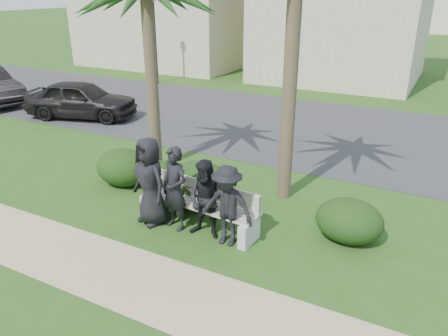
{
  "coord_description": "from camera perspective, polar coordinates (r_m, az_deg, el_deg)",
  "views": [
    {
      "loc": [
        4.73,
        -6.59,
        4.69
      ],
      "look_at": [
        0.73,
        1.0,
        1.11
      ],
      "focal_mm": 35.0,
      "sensor_mm": 36.0,
      "label": 1
    }
  ],
  "objects": [
    {
      "name": "street_lamp",
      "position": [
        23.17,
        -9.1,
        18.08
      ],
      "size": [
        0.36,
        0.36,
        4.29
      ],
      "color": "black",
      "rests_on": "ground"
    },
    {
      "name": "man_b",
      "position": [
        8.91,
        -6.44,
        -2.73
      ],
      "size": [
        0.74,
        0.58,
        1.78
      ],
      "primitive_type": "imported",
      "rotation": [
        0.0,
        0.0,
        -0.26
      ],
      "color": "black",
      "rests_on": "ground"
    },
    {
      "name": "hedge_d",
      "position": [
        10.0,
        -3.45,
        -1.95
      ],
      "size": [
        1.62,
        1.34,
        1.06
      ],
      "primitive_type": "ellipsoid",
      "color": "#16340E",
      "rests_on": "ground"
    },
    {
      "name": "hedge_b",
      "position": [
        11.14,
        -8.93,
        -0.64
      ],
      "size": [
        1.03,
        0.85,
        0.67
      ],
      "primitive_type": "ellipsoid",
      "color": "#16340E",
      "rests_on": "ground"
    },
    {
      "name": "man_a",
      "position": [
        9.17,
        -9.63,
        -1.73
      ],
      "size": [
        1.08,
        0.88,
        1.9
      ],
      "primitive_type": "imported",
      "rotation": [
        0.0,
        0.0,
        -0.34
      ],
      "color": "black",
      "rests_on": "ground"
    },
    {
      "name": "ground",
      "position": [
        9.37,
        -6.88,
        -7.56
      ],
      "size": [
        160.0,
        160.0,
        0.0
      ],
      "primitive_type": "plane",
      "color": "#284C15",
      "rests_on": "ground"
    },
    {
      "name": "car_a",
      "position": [
        17.64,
        -18.16,
        8.5
      ],
      "size": [
        4.46,
        2.8,
        1.42
      ],
      "primitive_type": "imported",
      "rotation": [
        0.0,
        0.0,
        1.86
      ],
      "color": "black",
      "rests_on": "ground"
    },
    {
      "name": "stucco_bldg_right",
      "position": [
        25.27,
        15.57,
        19.58
      ],
      "size": [
        8.4,
        8.4,
        7.3
      ],
      "color": "#BBB38C",
      "rests_on": "ground"
    },
    {
      "name": "stucco_bldg_left",
      "position": [
        29.76,
        -6.89,
        20.54
      ],
      "size": [
        10.4,
        8.4,
        7.3
      ],
      "color": "#BBB38C",
      "rests_on": "ground"
    },
    {
      "name": "asphalt_street",
      "position": [
        16.04,
        9.43,
        5.35
      ],
      "size": [
        160.0,
        8.0,
        0.01
      ],
      "primitive_type": "cube",
      "color": "#2D2D30",
      "rests_on": "ground"
    },
    {
      "name": "hedge_c",
      "position": [
        10.72,
        -5.86,
        -1.48
      ],
      "size": [
        1.0,
        0.82,
        0.65
      ],
      "primitive_type": "ellipsoid",
      "color": "#16340E",
      "rests_on": "ground"
    },
    {
      "name": "footpath",
      "position": [
        8.2,
        -14.13,
        -13.01
      ],
      "size": [
        30.0,
        1.6,
        0.01
      ],
      "primitive_type": "cube",
      "color": "tan",
      "rests_on": "ground"
    },
    {
      "name": "man_d",
      "position": [
        8.34,
        0.4,
        -4.98
      ],
      "size": [
        1.09,
        0.66,
        1.64
      ],
      "primitive_type": "imported",
      "rotation": [
        0.0,
        0.0,
        0.05
      ],
      "color": "black",
      "rests_on": "ground"
    },
    {
      "name": "hedge_f",
      "position": [
        9.01,
        16.06,
        -6.47
      ],
      "size": [
        1.34,
        1.11,
        0.87
      ],
      "primitive_type": "ellipsoid",
      "color": "#16340E",
      "rests_on": "ground"
    },
    {
      "name": "hedge_a",
      "position": [
        11.36,
        -13.03,
        0.24
      ],
      "size": [
        1.44,
        1.19,
        0.94
      ],
      "primitive_type": "ellipsoid",
      "color": "#16340E",
      "rests_on": "ground"
    },
    {
      "name": "park_bench",
      "position": [
        9.15,
        -3.36,
        -5.19
      ],
      "size": [
        2.69,
        0.81,
        0.93
      ],
      "rotation": [
        0.0,
        0.0,
        -0.08
      ],
      "color": "#ACA090",
      "rests_on": "ground"
    },
    {
      "name": "man_c",
      "position": [
        8.58,
        -2.26,
        -4.17
      ],
      "size": [
        0.84,
        0.68,
        1.63
      ],
      "primitive_type": "imported",
      "rotation": [
        0.0,
        0.0,
        0.07
      ],
      "color": "black",
      "rests_on": "ground"
    }
  ]
}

